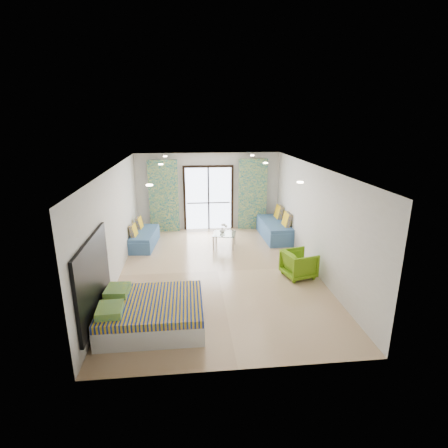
{
  "coord_description": "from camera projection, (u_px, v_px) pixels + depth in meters",
  "views": [
    {
      "loc": [
        -0.7,
        -8.33,
        3.82
      ],
      "look_at": [
        0.21,
        0.44,
        1.15
      ],
      "focal_mm": 28.0,
      "sensor_mm": 36.0,
      "label": 1
    }
  ],
  "objects": [
    {
      "name": "bed",
      "position": [
        151.0,
        313.0,
        6.64
      ],
      "size": [
        1.92,
        1.57,
        0.66
      ],
      "color": "silver",
      "rests_on": "floor"
    },
    {
      "name": "daybed_left",
      "position": [
        144.0,
        238.0,
        10.86
      ],
      "size": [
        0.81,
        1.73,
        0.83
      ],
      "rotation": [
        0.0,
        0.0,
        -0.09
      ],
      "color": "#3C6190",
      "rests_on": "floor"
    },
    {
      "name": "downlight_a",
      "position": [
        149.0,
        185.0,
        6.29
      ],
      "size": [
        0.12,
        0.12,
        0.02
      ],
      "primitive_type": "cylinder",
      "color": "#FFE0B2",
      "rests_on": "ceiling"
    },
    {
      "name": "downlight_b",
      "position": [
        300.0,
        182.0,
        6.57
      ],
      "size": [
        0.12,
        0.12,
        0.02
      ],
      "primitive_type": "cylinder",
      "color": "#FFE0B2",
      "rests_on": "ceiling"
    },
    {
      "name": "ceiling",
      "position": [
        217.0,
        167.0,
        8.33
      ],
      "size": [
        5.0,
        7.5,
        0.01
      ],
      "primitive_type": null,
      "color": "silver",
      "rests_on": "ground"
    },
    {
      "name": "downlight_e",
      "position": [
        165.0,
        156.0,
        11.05
      ],
      "size": [
        0.12,
        0.12,
        0.02
      ],
      "primitive_type": "cylinder",
      "color": "#FFE0B2",
      "rests_on": "ceiling"
    },
    {
      "name": "switch_plate",
      "position": [
        108.0,
        253.0,
        7.51
      ],
      "size": [
        0.02,
        0.1,
        0.1
      ],
      "primitive_type": "cube",
      "color": "silver",
      "rests_on": "wall_left"
    },
    {
      "name": "coffee_table",
      "position": [
        224.0,
        235.0,
        10.7
      ],
      "size": [
        0.81,
        0.81,
        0.78
      ],
      "rotation": [
        0.0,
        0.0,
        -0.22
      ],
      "color": "silver",
      "rests_on": "floor"
    },
    {
      "name": "curtain_left",
      "position": [
        164.0,
        196.0,
        11.99
      ],
      "size": [
        1.0,
        0.1,
        2.5
      ],
      "primitive_type": "cube",
      "color": "silver",
      "rests_on": "floor"
    },
    {
      "name": "wall_front",
      "position": [
        239.0,
        293.0,
        5.15
      ],
      "size": [
        5.0,
        0.01,
        2.7
      ],
      "primitive_type": null,
      "color": "silver",
      "rests_on": "ground"
    },
    {
      "name": "armchair",
      "position": [
        299.0,
        263.0,
        8.7
      ],
      "size": [
        0.83,
        0.86,
        0.74
      ],
      "primitive_type": "imported",
      "rotation": [
        0.0,
        0.0,
        1.82
      ],
      "color": "#689C14",
      "rests_on": "floor"
    },
    {
      "name": "downlight_c",
      "position": [
        161.0,
        164.0,
        9.15
      ],
      "size": [
        0.12,
        0.12,
        0.02
      ],
      "primitive_type": "cylinder",
      "color": "#FFE0B2",
      "rests_on": "ceiling"
    },
    {
      "name": "headboard",
      "position": [
        94.0,
        278.0,
        6.32
      ],
      "size": [
        0.06,
        2.1,
        1.5
      ],
      "primitive_type": "cube",
      "color": "black",
      "rests_on": "floor"
    },
    {
      "name": "daybed_right",
      "position": [
        275.0,
        229.0,
        11.6
      ],
      "size": [
        0.83,
        2.01,
        0.98
      ],
      "rotation": [
        0.0,
        0.0,
        0.03
      ],
      "color": "#3C6190",
      "rests_on": "floor"
    },
    {
      "name": "downlight_f",
      "position": [
        252.0,
        155.0,
        11.33
      ],
      "size": [
        0.12,
        0.12,
        0.02
      ],
      "primitive_type": "cylinder",
      "color": "#FFE0B2",
      "rests_on": "ceiling"
    },
    {
      "name": "wall_back",
      "position": [
        208.0,
        192.0,
        12.29
      ],
      "size": [
        5.0,
        0.01,
        2.7
      ],
      "primitive_type": null,
      "color": "silver",
      "rests_on": "ground"
    },
    {
      "name": "floor",
      "position": [
        218.0,
        271.0,
        9.11
      ],
      "size": [
        5.0,
        7.5,
        0.01
      ],
      "primitive_type": null,
      "color": "tan",
      "rests_on": "ground"
    },
    {
      "name": "curtain_right",
      "position": [
        253.0,
        195.0,
        12.3
      ],
      "size": [
        1.0,
        0.1,
        2.5
      ],
      "primitive_type": "cube",
      "color": "silver",
      "rests_on": "floor"
    },
    {
      "name": "downlight_d",
      "position": [
        266.0,
        163.0,
        9.43
      ],
      "size": [
        0.12,
        0.12,
        0.02
      ],
      "primitive_type": "cylinder",
      "color": "#FFE0B2",
      "rests_on": "ceiling"
    },
    {
      "name": "balcony_door",
      "position": [
        208.0,
        194.0,
        12.29
      ],
      "size": [
        1.76,
        0.08,
        2.28
      ],
      "color": "black",
      "rests_on": "floor"
    },
    {
      "name": "wall_left",
      "position": [
        115.0,
        225.0,
        8.47
      ],
      "size": [
        0.01,
        7.5,
        2.7
      ],
      "primitive_type": null,
      "color": "silver",
      "rests_on": "ground"
    },
    {
      "name": "vase",
      "position": [
        222.0,
        230.0,
        10.7
      ],
      "size": [
        0.19,
        0.19,
        0.17
      ],
      "primitive_type": "imported",
      "rotation": [
        0.0,
        0.0,
        0.11
      ],
      "color": "white",
      "rests_on": "coffee_table"
    },
    {
      "name": "balcony_rail",
      "position": [
        209.0,
        203.0,
        12.38
      ],
      "size": [
        1.52,
        0.03,
        0.04
      ],
      "primitive_type": "cube",
      "color": "#595451",
      "rests_on": "balcony_door"
    },
    {
      "name": "wall_right",
      "position": [
        314.0,
        219.0,
        8.97
      ],
      "size": [
        0.01,
        7.5,
        2.7
      ],
      "primitive_type": null,
      "color": "silver",
      "rests_on": "ground"
    }
  ]
}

